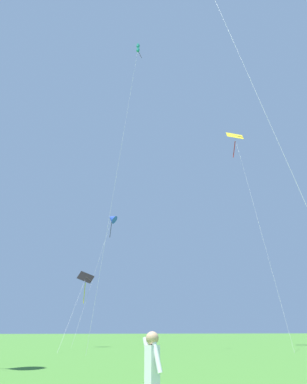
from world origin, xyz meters
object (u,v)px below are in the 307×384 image
kite_yellow_diamond (235,142)px  kite_blue_delta (112,218)px  kite_black_large (85,282)px  kite_teal_box (137,56)px  person_in_red_shirt (152,373)px

kite_yellow_diamond → kite_blue_delta: (-14.07, 6.40, -8.70)m
kite_yellow_diamond → kite_black_large: bearing=175.9°
kite_teal_box → person_in_red_shirt: size_ratio=19.31×
kite_blue_delta → person_in_red_shirt: (-3.01, -38.62, -13.50)m
kite_yellow_diamond → person_in_red_shirt: 42.70m
kite_yellow_diamond → kite_black_large: 24.09m
kite_black_large → person_in_red_shirt: (-0.05, -33.46, -5.20)m
kite_black_large → kite_teal_box: (3.52, -8.54, 21.58)m
kite_black_large → kite_teal_box: 23.48m
kite_black_large → person_in_red_shirt: size_ratio=6.49×
kite_blue_delta → person_in_red_shirt: bearing=-94.5°
kite_blue_delta → kite_teal_box: 19.09m
kite_yellow_diamond → person_in_red_shirt: (-17.08, -32.22, -22.20)m
kite_yellow_diamond → kite_teal_box: 16.02m
kite_teal_box → kite_blue_delta: bearing=92.3°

